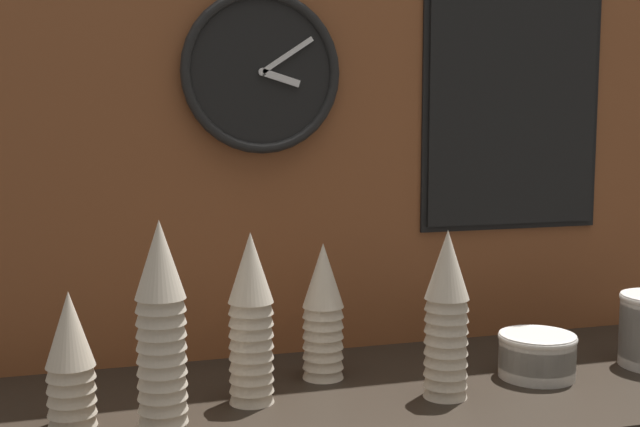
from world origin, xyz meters
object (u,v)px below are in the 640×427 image
at_px(cup_stack_center_left, 251,318).
at_px(menu_board, 514,88).
at_px(cup_stack_center, 323,311).
at_px(cup_stack_center_right, 446,314).
at_px(cup_stack_far_left, 70,359).
at_px(wall_clock, 261,72).
at_px(cup_stack_left, 161,329).
at_px(bowl_stack_right, 537,354).

relative_size(cup_stack_center_left, menu_board, 0.48).
xyz_separation_m(cup_stack_center, cup_stack_center_right, (0.17, -0.16, 0.02)).
bearing_deg(cup_stack_far_left, wall_clock, 36.31).
xyz_separation_m(cup_stack_center_right, wall_clock, (-0.25, 0.31, 0.42)).
bearing_deg(wall_clock, cup_stack_center_right, -51.80).
relative_size(cup_stack_center_right, menu_board, 0.48).
height_order(cup_stack_far_left, menu_board, menu_board).
height_order(cup_stack_center_left, menu_board, menu_board).
bearing_deg(cup_stack_far_left, cup_stack_center_right, -4.33).
bearing_deg(cup_stack_left, menu_board, 24.16).
bearing_deg(cup_stack_left, cup_stack_center_right, 3.47).
bearing_deg(cup_stack_center_left, wall_clock, 72.72).
xyz_separation_m(cup_stack_far_left, bowl_stack_right, (0.81, 0.00, -0.06)).
bearing_deg(wall_clock, bowl_stack_right, -30.23).
height_order(cup_stack_center, menu_board, menu_board).
relative_size(cup_stack_center, bowl_stack_right, 1.75).
distance_m(cup_stack_center_right, cup_stack_center_left, 0.33).
distance_m(cup_stack_left, cup_stack_center_right, 0.48).
distance_m(cup_stack_center_left, menu_board, 0.78).
bearing_deg(cup_stack_center, menu_board, 19.11).
bearing_deg(cup_stack_left, cup_stack_far_left, 150.19).
height_order(cup_stack_center_left, bowl_stack_right, cup_stack_center_left).
bearing_deg(wall_clock, cup_stack_far_left, -143.69).
distance_m(cup_stack_far_left, wall_clock, 0.64).
xyz_separation_m(wall_clock, menu_board, (0.55, 0.01, -0.02)).
relative_size(cup_stack_center_left, bowl_stack_right, 2.01).
distance_m(cup_stack_center, wall_clock, 0.47).
distance_m(cup_stack_far_left, bowl_stack_right, 0.82).
xyz_separation_m(cup_stack_left, menu_board, (0.78, 0.35, 0.37)).
relative_size(cup_stack_left, cup_stack_center_left, 1.13).
xyz_separation_m(cup_stack_left, cup_stack_center_left, (0.16, 0.10, -0.02)).
distance_m(cup_stack_center_right, menu_board, 0.59).
relative_size(cup_stack_far_left, cup_stack_center_left, 0.74).
bearing_deg(wall_clock, cup_stack_left, -124.14).
bearing_deg(bowl_stack_right, cup_stack_center_left, 177.74).
relative_size(cup_stack_left, cup_stack_center_right, 1.13).
distance_m(bowl_stack_right, menu_board, 0.57).
bearing_deg(cup_stack_center_left, cup_stack_far_left, -175.39).
bearing_deg(menu_board, cup_stack_center_right, -133.36).
distance_m(cup_stack_center_left, wall_clock, 0.49).
height_order(cup_stack_left, cup_stack_far_left, cup_stack_left).
height_order(cup_stack_center_right, cup_stack_center_left, same).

